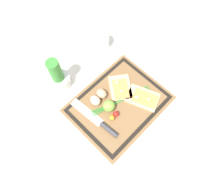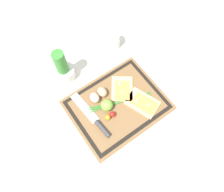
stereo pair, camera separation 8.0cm
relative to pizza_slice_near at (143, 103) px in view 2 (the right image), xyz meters
The scene contains 13 objects.
ground_plane 0.13m from the pizza_slice_near, 146.92° to the left, with size 6.00×6.00×0.00m, color silver.
cutting_board 0.13m from the pizza_slice_near, 146.92° to the left, with size 0.47×0.37×0.02m.
pizza_slice_near is the anchor object (origin of this frame).
pizza_slice_far 0.13m from the pizza_slice_near, 107.37° to the left, with size 0.17×0.18×0.02m.
knife 0.25m from the pizza_slice_near, 168.14° to the left, with size 0.06×0.29×0.02m.
egg_brown 0.21m from the pizza_slice_near, 130.04° to the left, with size 0.05×0.06×0.05m, color tan.
egg_pink 0.24m from the pizza_slice_near, 139.50° to the left, with size 0.05×0.06×0.05m, color beige.
lime 0.18m from the pizza_slice_near, 151.63° to the left, with size 0.06×0.06×0.06m, color #7FB742.
cherry_tomato_red 0.17m from the pizza_slice_near, 167.27° to the left, with size 0.03×0.03×0.03m, color red.
cherry_tomato_yellow 0.19m from the pizza_slice_near, 168.97° to the left, with size 0.03×0.03×0.03m, color gold.
scallion_bunch 0.11m from the pizza_slice_near, 143.01° to the left, with size 0.31×0.14×0.01m.
herb_pot 0.44m from the pizza_slice_near, 122.09° to the left, with size 0.11×0.11×0.20m.
sauce_jar 0.40m from the pizza_slice_near, 76.10° to the left, with size 0.08×0.08×0.09m.
Camera 2 is at (-0.26, -0.32, 1.04)m, focal length 35.00 mm.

